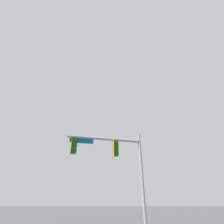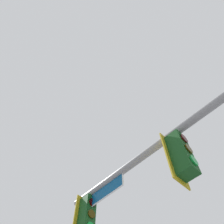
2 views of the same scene
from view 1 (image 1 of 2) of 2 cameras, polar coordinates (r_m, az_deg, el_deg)
signal_pole_near at (r=12.94m, az=0.09°, el=-13.69°), size 5.49×1.33×6.35m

